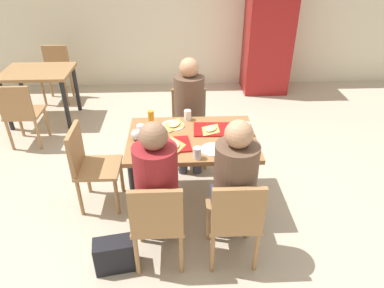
{
  "coord_description": "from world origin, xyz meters",
  "views": [
    {
      "loc": [
        -0.12,
        -2.76,
        2.32
      ],
      "look_at": [
        0.0,
        0.0,
        0.65
      ],
      "focal_mm": 33.04,
      "sensor_mm": 36.0,
      "label": 1
    }
  ],
  "objects": [
    {
      "name": "background_table",
      "position": [
        -2.0,
        1.87,
        0.6
      ],
      "size": [
        0.9,
        0.7,
        0.73
      ],
      "color": "#9E7247",
      "rests_on": "ground_plane"
    },
    {
      "name": "condiment_bottle",
      "position": [
        -0.38,
        0.22,
        0.81
      ],
      "size": [
        0.06,
        0.06,
        0.16
      ],
      "primitive_type": "cylinder",
      "color": "orange",
      "rests_on": "main_table"
    },
    {
      "name": "main_table",
      "position": [
        0.0,
        0.0,
        0.63
      ],
      "size": [
        1.16,
        0.81,
        0.73
      ],
      "color": "olive",
      "rests_on": "ground_plane"
    },
    {
      "name": "pizza_slice_a",
      "position": [
        -0.17,
        -0.17,
        0.75
      ],
      "size": [
        0.19,
        0.25,
        0.02
      ],
      "color": "#C68C47",
      "rests_on": "tray_red_near"
    },
    {
      "name": "drink_fridge",
      "position": [
        1.32,
        2.85,
        0.95
      ],
      "size": [
        0.7,
        0.6,
        1.9
      ],
      "primitive_type": "cube",
      "color": "maroon",
      "rests_on": "ground_plane"
    },
    {
      "name": "chair_left_end",
      "position": [
        -0.96,
        0.0,
        0.48
      ],
      "size": [
        0.4,
        0.4,
        0.83
      ],
      "color": "#9E7247",
      "rests_on": "ground_plane"
    },
    {
      "name": "plastic_cup_c",
      "position": [
        -0.46,
        0.06,
        0.78
      ],
      "size": [
        0.07,
        0.07,
        0.1
      ],
      "primitive_type": "cylinder",
      "color": "white",
      "rests_on": "main_table"
    },
    {
      "name": "background_chair_near",
      "position": [
        -2.0,
        1.13,
        0.48
      ],
      "size": [
        0.4,
        0.4,
        0.83
      ],
      "color": "#9E7247",
      "rests_on": "ground_plane"
    },
    {
      "name": "chair_near_left",
      "position": [
        -0.29,
        -0.79,
        0.48
      ],
      "size": [
        0.4,
        0.4,
        0.83
      ],
      "color": "#9E7247",
      "rests_on": "ground_plane"
    },
    {
      "name": "background_chair_far",
      "position": [
        -2.0,
        2.6,
        0.48
      ],
      "size": [
        0.4,
        0.4,
        0.83
      ],
      "color": "#9E7247",
      "rests_on": "ground_plane"
    },
    {
      "name": "pizza_slice_c",
      "position": [
        -0.16,
        0.23,
        0.74
      ],
      "size": [
        0.21,
        0.26,
        0.02
      ],
      "color": "#C68C47",
      "rests_on": "paper_plate_center"
    },
    {
      "name": "plastic_cup_a",
      "position": [
        -0.03,
        0.35,
        0.78
      ],
      "size": [
        0.07,
        0.07,
        0.1
      ],
      "primitive_type": "cylinder",
      "color": "white",
      "rests_on": "main_table"
    },
    {
      "name": "ground_plane",
      "position": [
        0.0,
        0.0,
        -0.01
      ],
      "size": [
        10.0,
        10.0,
        0.02
      ],
      "primitive_type": "cube",
      "color": "#B7A893"
    },
    {
      "name": "paper_plate_near_edge",
      "position": [
        0.17,
        -0.22,
        0.73
      ],
      "size": [
        0.22,
        0.22,
        0.01
      ],
      "primitive_type": "cylinder",
      "color": "white",
      "rests_on": "main_table"
    },
    {
      "name": "person_far_side",
      "position": [
        -0.0,
        0.65,
        0.73
      ],
      "size": [
        0.32,
        0.42,
        1.24
      ],
      "color": "#383842",
      "rests_on": "ground_plane"
    },
    {
      "name": "soda_can",
      "position": [
        0.49,
        0.02,
        0.79
      ],
      "size": [
        0.07,
        0.07,
        0.12
      ],
      "primitive_type": "cylinder",
      "color": "#B7BCC6",
      "rests_on": "main_table"
    },
    {
      "name": "paper_plate_center",
      "position": [
        -0.17,
        0.22,
        0.73
      ],
      "size": [
        0.22,
        0.22,
        0.01
      ],
      "primitive_type": "cylinder",
      "color": "white",
      "rests_on": "main_table"
    },
    {
      "name": "person_in_brown_jacket",
      "position": [
        0.29,
        -0.65,
        0.73
      ],
      "size": [
        0.32,
        0.42,
        1.24
      ],
      "color": "#383842",
      "rests_on": "ground_plane"
    },
    {
      "name": "handbag",
      "position": [
        -0.64,
        -0.81,
        0.14
      ],
      "size": [
        0.34,
        0.21,
        0.28
      ],
      "primitive_type": "cube",
      "rotation": [
        0.0,
        0.0,
        0.17
      ],
      "color": "black",
      "rests_on": "ground_plane"
    },
    {
      "name": "person_in_red",
      "position": [
        -0.29,
        -0.65,
        0.73
      ],
      "size": [
        0.32,
        0.42,
        1.24
      ],
      "color": "#383842",
      "rests_on": "ground_plane"
    },
    {
      "name": "tray_red_near",
      "position": [
        -0.2,
        -0.14,
        0.74
      ],
      "size": [
        0.39,
        0.3,
        0.02
      ],
      "primitive_type": "cube",
      "rotation": [
        0.0,
        0.0,
        0.11
      ],
      "color": "#B21414",
      "rests_on": "main_table"
    },
    {
      "name": "tray_red_far",
      "position": [
        0.2,
        0.12,
        0.74
      ],
      "size": [
        0.37,
        0.27,
        0.02
      ],
      "primitive_type": "cube",
      "rotation": [
        0.0,
        0.0,
        -0.04
      ],
      "color": "#B21414",
      "rests_on": "main_table"
    },
    {
      "name": "foil_bundle",
      "position": [
        -0.49,
        -0.02,
        0.78
      ],
      "size": [
        0.1,
        0.1,
        0.1
      ],
      "primitive_type": "sphere",
      "color": "silver",
      "rests_on": "main_table"
    },
    {
      "name": "chair_near_right",
      "position": [
        0.29,
        -0.79,
        0.48
      ],
      "size": [
        0.4,
        0.4,
        0.83
      ],
      "color": "#9E7247",
      "rests_on": "ground_plane"
    },
    {
      "name": "pizza_slice_b",
      "position": [
        0.18,
        0.1,
        0.75
      ],
      "size": [
        0.22,
        0.24,
        0.02
      ],
      "color": "tan",
      "rests_on": "tray_red_far"
    },
    {
      "name": "plastic_cup_b",
      "position": [
        0.03,
        -0.35,
        0.78
      ],
      "size": [
        0.07,
        0.07,
        0.1
      ],
      "primitive_type": "cylinder",
      "color": "white",
      "rests_on": "main_table"
    },
    {
      "name": "chair_far_side",
      "position": [
        0.0,
        0.79,
        0.48
      ],
      "size": [
        0.4,
        0.4,
        0.83
      ],
      "color": "#9E7247",
      "rests_on": "ground_plane"
    }
  ]
}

